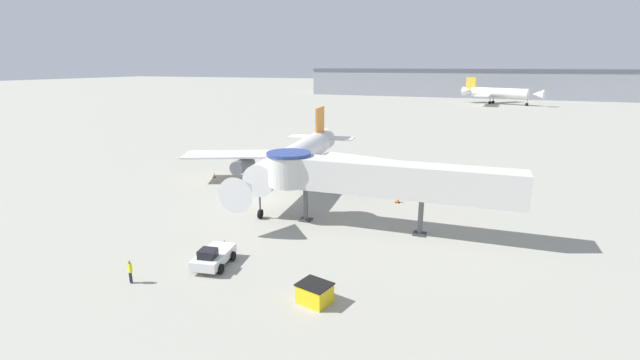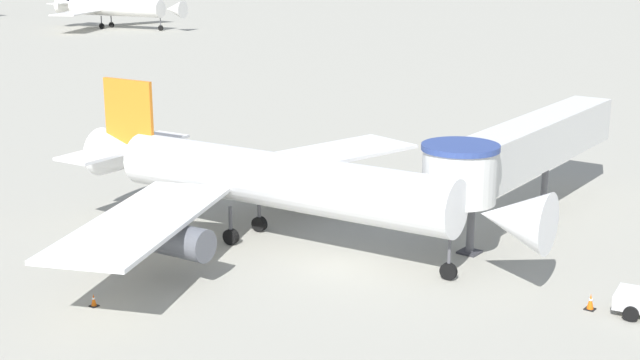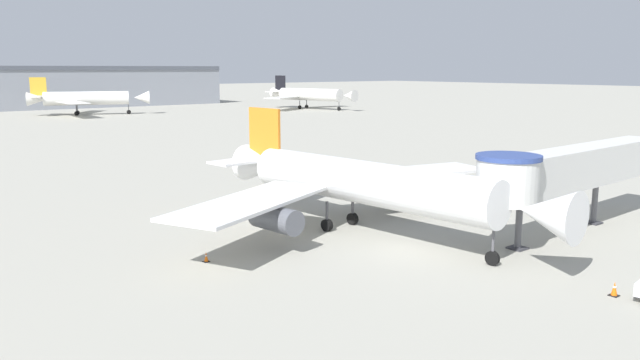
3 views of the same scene
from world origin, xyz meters
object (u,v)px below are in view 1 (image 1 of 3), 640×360
object	(u,v)px
pushback_tug_white	(213,257)
traffic_cone_near_nose	(224,244)
traffic_cone_starboard_wing	(398,199)
service_container_yellow	(315,293)
main_airplane	(296,158)
ground_crew_marshaller	(130,270)
jet_bridge	(370,177)
traffic_cone_port_wing	(214,175)
background_jet_gold_tail	(497,93)

from	to	relation	value
pushback_tug_white	traffic_cone_near_nose	xyz separation A→B (m)	(-1.02, 2.93, -0.36)
traffic_cone_starboard_wing	service_container_yellow	bearing A→B (deg)	-91.89
pushback_tug_white	service_container_yellow	size ratio (longest dim) A/B	1.78
main_airplane	service_container_yellow	bearing A→B (deg)	-69.10
pushback_tug_white	service_container_yellow	distance (m)	8.91
main_airplane	traffic_cone_starboard_wing	size ratio (longest dim) A/B	37.82
traffic_cone_near_nose	ground_crew_marshaller	distance (m)	7.59
main_airplane	jet_bridge	bearing A→B (deg)	-45.95
main_airplane	pushback_tug_white	bearing A→B (deg)	-88.21
traffic_cone_starboard_wing	traffic_cone_port_wing	bearing A→B (deg)	175.90
traffic_cone_starboard_wing	ground_crew_marshaller	distance (m)	27.23
pushback_tug_white	background_jet_gold_tail	distance (m)	151.64
main_airplane	jet_bridge	world-z (taller)	main_airplane
jet_bridge	traffic_cone_port_wing	bearing A→B (deg)	154.45
traffic_cone_port_wing	background_jet_gold_tail	world-z (taller)	background_jet_gold_tail
traffic_cone_port_wing	traffic_cone_near_nose	bearing A→B (deg)	-52.95
main_airplane	traffic_cone_port_wing	size ratio (longest dim) A/B	49.87
traffic_cone_port_wing	jet_bridge	bearing A→B (deg)	-23.13
jet_bridge	traffic_cone_starboard_wing	bearing A→B (deg)	81.22
jet_bridge	ground_crew_marshaller	size ratio (longest dim) A/B	13.48
pushback_tug_white	background_jet_gold_tail	bearing A→B (deg)	73.07
traffic_cone_starboard_wing	background_jet_gold_tail	distance (m)	131.07
background_jet_gold_tail	jet_bridge	bearing A→B (deg)	-163.53
main_airplane	service_container_yellow	size ratio (longest dim) A/B	13.35
ground_crew_marshaller	background_jet_gold_tail	size ratio (longest dim) A/B	0.06
traffic_cone_port_wing	traffic_cone_near_nose	size ratio (longest dim) A/B	0.80
traffic_cone_near_nose	main_airplane	bearing A→B (deg)	96.12
ground_crew_marshaller	background_jet_gold_tail	world-z (taller)	background_jet_gold_tail
traffic_cone_starboard_wing	main_airplane	bearing A→B (deg)	174.34
main_airplane	traffic_cone_port_wing	world-z (taller)	main_airplane
jet_bridge	ground_crew_marshaller	xyz separation A→B (m)	(-12.17, -15.58, -3.79)
ground_crew_marshaller	service_container_yellow	bearing A→B (deg)	-156.15
traffic_cone_near_nose	background_jet_gold_tail	bearing A→B (deg)	82.09
service_container_yellow	traffic_cone_near_nose	bearing A→B (deg)	153.90
jet_bridge	traffic_cone_starboard_wing	distance (m)	9.41
traffic_cone_starboard_wing	background_jet_gold_tail	xyz separation A→B (m)	(10.04, 130.63, 3.84)
service_container_yellow	background_jet_gold_tail	xyz separation A→B (m)	(10.75, 152.18, 3.59)
main_airplane	jet_bridge	xyz separation A→B (m)	(11.45, -9.52, 1.10)
traffic_cone_port_wing	main_airplane	bearing A→B (deg)	-2.49
traffic_cone_near_nose	ground_crew_marshaller	bearing A→B (deg)	-110.51
background_jet_gold_tail	traffic_cone_port_wing	bearing A→B (deg)	-173.99
main_airplane	traffic_cone_port_wing	distance (m)	12.53
traffic_cone_port_wing	ground_crew_marshaller	size ratio (longest dim) A/B	0.37
main_airplane	service_container_yellow	world-z (taller)	main_airplane
service_container_yellow	traffic_cone_starboard_wing	distance (m)	21.57
service_container_yellow	traffic_cone_port_wing	xyz separation A→B (m)	(-23.73, 23.31, -0.34)
traffic_cone_near_nose	traffic_cone_starboard_wing	bearing A→B (deg)	58.11
service_container_yellow	background_jet_gold_tail	world-z (taller)	background_jet_gold_tail
main_airplane	pushback_tug_white	size ratio (longest dim) A/B	7.49
service_container_yellow	traffic_cone_starboard_wing	size ratio (longest dim) A/B	2.83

